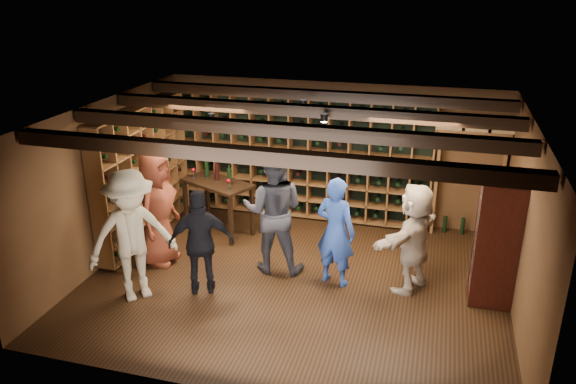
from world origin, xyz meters
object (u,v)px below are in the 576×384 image
(guest_red_floral, at_px, (157,208))
(tasting_table, at_px, (217,188))
(guest_khaki, at_px, (132,236))
(man_blue_shirt, at_px, (336,232))
(display_cabinet, at_px, (495,245))
(guest_beige, at_px, (414,238))
(guest_woman_black, at_px, (201,243))
(man_grey_suit, at_px, (274,211))

(guest_red_floral, bearing_deg, tasting_table, -18.94)
(guest_khaki, bearing_deg, man_blue_shirt, -21.86)
(display_cabinet, xyz_separation_m, guest_red_floral, (-4.90, -0.17, 0.04))
(man_blue_shirt, bearing_deg, guest_beige, -156.54)
(man_blue_shirt, bearing_deg, display_cabinet, -161.71)
(guest_woman_black, bearing_deg, guest_red_floral, -55.26)
(man_blue_shirt, relative_size, guest_khaki, 0.87)
(guest_beige, distance_m, tasting_table, 3.53)
(guest_red_floral, xyz_separation_m, tasting_table, (0.46, 1.28, -0.09))
(guest_beige, height_order, tasting_table, guest_beige)
(guest_red_floral, xyz_separation_m, guest_woman_black, (1.01, -0.66, -0.13))
(man_grey_suit, xyz_separation_m, guest_woman_black, (-0.77, -0.91, -0.19))
(guest_khaki, relative_size, tasting_table, 1.36)
(guest_red_floral, height_order, guest_khaki, guest_khaki)
(display_cabinet, distance_m, guest_red_floral, 4.90)
(man_grey_suit, height_order, guest_khaki, man_grey_suit)
(man_grey_suit, height_order, tasting_table, man_grey_suit)
(guest_red_floral, distance_m, tasting_table, 1.36)
(guest_red_floral, bearing_deg, guest_woman_black, -122.56)
(man_blue_shirt, bearing_deg, guest_red_floral, 17.96)
(guest_red_floral, relative_size, tasting_table, 1.31)
(display_cabinet, height_order, guest_red_floral, guest_red_floral)
(display_cabinet, relative_size, man_blue_shirt, 1.07)
(guest_woman_black, relative_size, tasting_table, 1.12)
(display_cabinet, bearing_deg, guest_woman_black, -168.01)
(guest_woman_black, relative_size, guest_beige, 0.96)
(man_grey_suit, xyz_separation_m, guest_red_floral, (-1.78, -0.25, -0.06))
(guest_khaki, distance_m, guest_beige, 3.87)
(guest_red_floral, xyz_separation_m, guest_beige, (3.83, 0.23, -0.10))
(guest_red_floral, distance_m, guest_beige, 3.83)
(guest_khaki, bearing_deg, display_cabinet, -31.04)
(display_cabinet, distance_m, guest_khaki, 4.88)
(man_grey_suit, distance_m, guest_woman_black, 1.21)
(man_grey_suit, bearing_deg, tasting_table, -44.27)
(guest_woman_black, height_order, tasting_table, guest_woman_black)
(guest_khaki, bearing_deg, guest_woman_black, -21.61)
(guest_woman_black, distance_m, guest_khaki, 0.93)
(man_grey_suit, bearing_deg, guest_red_floral, 1.64)
(guest_red_floral, distance_m, guest_khaki, 1.04)
(display_cabinet, relative_size, guest_woman_black, 1.14)
(man_blue_shirt, height_order, guest_khaki, guest_khaki)
(guest_woman_black, bearing_deg, man_blue_shirt, -178.82)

